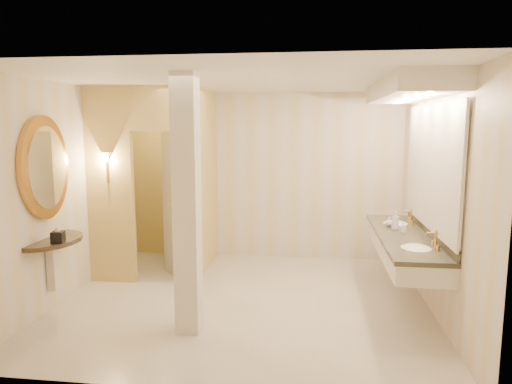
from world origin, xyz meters
TOP-DOWN VIEW (x-y plane):
  - floor at (0.00, 0.00)m, footprint 4.50×4.50m
  - ceiling at (0.00, 0.00)m, footprint 4.50×4.50m
  - wall_back at (0.00, 2.00)m, footprint 4.50×0.02m
  - wall_front at (0.00, -2.00)m, footprint 4.50×0.02m
  - wall_left at (-2.25, 0.00)m, footprint 0.02×4.00m
  - wall_right at (2.25, 0.00)m, footprint 0.02×4.00m
  - toilet_closet at (-1.14, 0.96)m, footprint 1.50×1.55m
  - wall_sconce at (-1.93, 0.43)m, footprint 0.14×0.14m
  - vanity at (1.98, 0.17)m, footprint 0.75×2.52m
  - console_shelf at (-2.21, -0.56)m, footprint 0.91×0.91m
  - pillar at (-0.45, -0.90)m, footprint 0.25×0.25m
  - tissue_box at (-1.99, -0.74)m, footprint 0.15×0.15m
  - toilet at (-1.36, 1.74)m, footprint 0.55×0.76m
  - soap_bottle_a at (1.95, 0.25)m, footprint 0.06×0.06m
  - soap_bottle_b at (1.83, 0.57)m, footprint 0.13×0.13m
  - soap_bottle_c at (1.87, 0.38)m, footprint 0.09×0.09m

SIDE VIEW (x-z plane):
  - floor at x=0.00m, z-range 0.00..0.00m
  - toilet at x=-1.36m, z-range 0.00..0.70m
  - soap_bottle_a at x=1.95m, z-range 0.88..1.00m
  - soap_bottle_b at x=1.83m, z-range 0.88..1.00m
  - tissue_box at x=-1.99m, z-range 0.88..1.00m
  - soap_bottle_c at x=1.87m, z-range 0.88..1.11m
  - console_shelf at x=-2.21m, z-range 0.38..2.29m
  - wall_back at x=0.00m, z-range 0.00..2.70m
  - wall_front at x=0.00m, z-range 0.00..2.70m
  - wall_left at x=-2.25m, z-range 0.00..2.70m
  - wall_right at x=2.25m, z-range 0.00..2.70m
  - pillar at x=-0.45m, z-range 0.00..2.70m
  - toilet_closet at x=-1.14m, z-range 0.04..2.74m
  - vanity at x=1.98m, z-range 0.58..2.67m
  - wall_sconce at x=-1.93m, z-range 1.52..1.94m
  - ceiling at x=0.00m, z-range 2.70..2.70m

